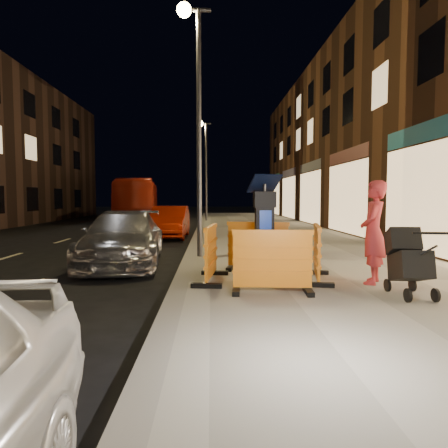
{
  "coord_description": "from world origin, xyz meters",
  "views": [
    {
      "loc": [
        0.54,
        -6.98,
        1.65
      ],
      "look_at": [
        0.8,
        1.0,
        1.1
      ],
      "focal_mm": 32.0,
      "sensor_mm": 36.0,
      "label": 1
    }
  ],
  "objects_px": {
    "barrier_front": "(272,262)",
    "barrier_bldgside": "(317,253)",
    "car_red": "(170,238)",
    "barrier_back": "(258,246)",
    "bus_doubledecker": "(138,220)",
    "stroller": "(410,263)",
    "barrier_kerbside": "(211,253)",
    "car_silver": "(124,264)",
    "parking_kiosk": "(264,231)",
    "man": "(373,232)"
  },
  "relations": [
    {
      "from": "barrier_kerbside",
      "to": "barrier_bldgside",
      "type": "xyz_separation_m",
      "value": [
        1.9,
        0.0,
        0.0
      ]
    },
    {
      "from": "barrier_front",
      "to": "barrier_bldgside",
      "type": "height_order",
      "value": "same"
    },
    {
      "from": "car_red",
      "to": "man",
      "type": "relative_size",
      "value": 2.17
    },
    {
      "from": "stroller",
      "to": "barrier_kerbside",
      "type": "bearing_deg",
      "value": 165.42
    },
    {
      "from": "barrier_back",
      "to": "car_red",
      "type": "relative_size",
      "value": 0.33
    },
    {
      "from": "car_silver",
      "to": "car_red",
      "type": "height_order",
      "value": "car_silver"
    },
    {
      "from": "barrier_kerbside",
      "to": "barrier_back",
      "type": "bearing_deg",
      "value": -37.34
    },
    {
      "from": "stroller",
      "to": "parking_kiosk",
      "type": "bearing_deg",
      "value": 156.81
    },
    {
      "from": "barrier_kerbside",
      "to": "car_silver",
      "type": "relative_size",
      "value": 0.29
    },
    {
      "from": "parking_kiosk",
      "to": "barrier_bldgside",
      "type": "height_order",
      "value": "parking_kiosk"
    },
    {
      "from": "barrier_kerbside",
      "to": "bus_doubledecker",
      "type": "distance_m",
      "value": 22.41
    },
    {
      "from": "barrier_back",
      "to": "barrier_bldgside",
      "type": "bearing_deg",
      "value": -32.34
    },
    {
      "from": "car_red",
      "to": "barrier_front",
      "type": "bearing_deg",
      "value": -74.67
    },
    {
      "from": "barrier_kerbside",
      "to": "man",
      "type": "bearing_deg",
      "value": -88.55
    },
    {
      "from": "barrier_bldgside",
      "to": "bus_doubledecker",
      "type": "bearing_deg",
      "value": 29.72
    },
    {
      "from": "barrier_back",
      "to": "stroller",
      "type": "height_order",
      "value": "stroller"
    },
    {
      "from": "barrier_bldgside",
      "to": "man",
      "type": "distance_m",
      "value": 1.02
    },
    {
      "from": "barrier_back",
      "to": "parking_kiosk",
      "type": "bearing_deg",
      "value": -77.34
    },
    {
      "from": "car_silver",
      "to": "stroller",
      "type": "relative_size",
      "value": 4.41
    },
    {
      "from": "bus_doubledecker",
      "to": "car_silver",
      "type": "bearing_deg",
      "value": -87.24
    },
    {
      "from": "barrier_kerbside",
      "to": "bus_doubledecker",
      "type": "bearing_deg",
      "value": 21.1
    },
    {
      "from": "car_red",
      "to": "bus_doubledecker",
      "type": "bearing_deg",
      "value": 106.29
    },
    {
      "from": "barrier_kerbside",
      "to": "barrier_bldgside",
      "type": "distance_m",
      "value": 1.9
    },
    {
      "from": "barrier_front",
      "to": "barrier_back",
      "type": "height_order",
      "value": "same"
    },
    {
      "from": "bus_doubledecker",
      "to": "stroller",
      "type": "xyz_separation_m",
      "value": [
        8.2,
        -22.99,
        0.65
      ]
    },
    {
      "from": "parking_kiosk",
      "to": "bus_doubledecker",
      "type": "xyz_separation_m",
      "value": [
        -6.16,
        21.79,
        -1.04
      ]
    },
    {
      "from": "bus_doubledecker",
      "to": "stroller",
      "type": "bearing_deg",
      "value": -76.78
    },
    {
      "from": "car_red",
      "to": "barrier_kerbside",
      "type": "bearing_deg",
      "value": -78.93
    },
    {
      "from": "parking_kiosk",
      "to": "barrier_front",
      "type": "xyz_separation_m",
      "value": [
        0.0,
        -0.95,
        -0.39
      ]
    },
    {
      "from": "barrier_kerbside",
      "to": "car_red",
      "type": "xyz_separation_m",
      "value": [
        -1.65,
        9.01,
        -0.64
      ]
    },
    {
      "from": "barrier_front",
      "to": "stroller",
      "type": "bearing_deg",
      "value": -2.42
    },
    {
      "from": "barrier_kerbside",
      "to": "bus_doubledecker",
      "type": "xyz_separation_m",
      "value": [
        -5.21,
        21.79,
        -0.64
      ]
    },
    {
      "from": "barrier_bldgside",
      "to": "car_silver",
      "type": "bearing_deg",
      "value": 67.78
    },
    {
      "from": "parking_kiosk",
      "to": "barrier_back",
      "type": "relative_size",
      "value": 1.4
    },
    {
      "from": "parking_kiosk",
      "to": "car_silver",
      "type": "bearing_deg",
      "value": 148.36
    },
    {
      "from": "barrier_back",
      "to": "stroller",
      "type": "relative_size",
      "value": 1.26
    },
    {
      "from": "parking_kiosk",
      "to": "car_red",
      "type": "xyz_separation_m",
      "value": [
        -2.6,
        9.01,
        -1.04
      ]
    },
    {
      "from": "bus_doubledecker",
      "to": "car_red",
      "type": "bearing_deg",
      "value": -80.83
    },
    {
      "from": "barrier_front",
      "to": "bus_doubledecker",
      "type": "xyz_separation_m",
      "value": [
        -6.16,
        22.74,
        -0.64
      ]
    },
    {
      "from": "barrier_bldgside",
      "to": "car_red",
      "type": "relative_size",
      "value": 0.33
    },
    {
      "from": "car_silver",
      "to": "bus_doubledecker",
      "type": "distance_m",
      "value": 19.33
    },
    {
      "from": "barrier_back",
      "to": "barrier_front",
      "type": "bearing_deg",
      "value": -77.34
    },
    {
      "from": "parking_kiosk",
      "to": "barrier_front",
      "type": "relative_size",
      "value": 1.4
    },
    {
      "from": "barrier_bldgside",
      "to": "bus_doubledecker",
      "type": "relative_size",
      "value": 0.12
    },
    {
      "from": "barrier_front",
      "to": "car_red",
      "type": "relative_size",
      "value": 0.33
    },
    {
      "from": "barrier_front",
      "to": "car_red",
      "type": "xyz_separation_m",
      "value": [
        -2.6,
        9.96,
        -0.64
      ]
    },
    {
      "from": "parking_kiosk",
      "to": "stroller",
      "type": "distance_m",
      "value": 2.4
    },
    {
      "from": "barrier_bldgside",
      "to": "stroller",
      "type": "bearing_deg",
      "value": -126.17
    },
    {
      "from": "barrier_bldgside",
      "to": "car_red",
      "type": "bearing_deg",
      "value": 33.14
    },
    {
      "from": "barrier_back",
      "to": "man",
      "type": "relative_size",
      "value": 0.71
    }
  ]
}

